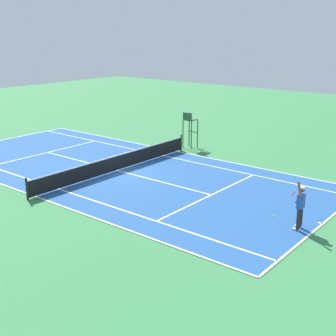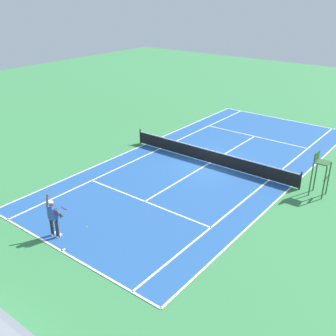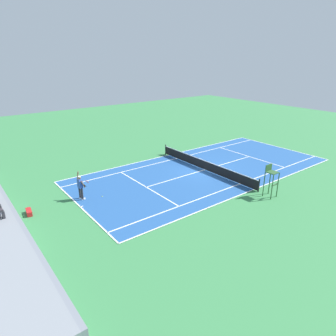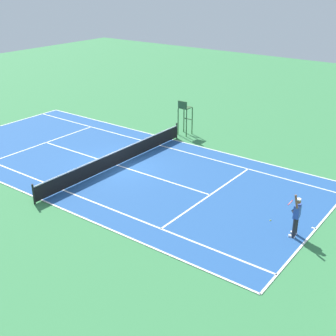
{
  "view_description": "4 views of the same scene",
  "coord_description": "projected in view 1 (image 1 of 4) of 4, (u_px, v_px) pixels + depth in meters",
  "views": [
    {
      "loc": [
        17.54,
        17.9,
        7.65
      ],
      "look_at": [
        0.34,
        3.97,
        1.0
      ],
      "focal_mm": 49.12,
      "sensor_mm": 36.0,
      "label": 1
    },
    {
      "loc": [
        -12.2,
        20.15,
        10.31
      ],
      "look_at": [
        0.34,
        3.97,
        1.0
      ],
      "focal_mm": 42.32,
      "sensor_mm": 36.0,
      "label": 2
    },
    {
      "loc": [
        -18.54,
        18.4,
        9.87
      ],
      "look_at": [
        0.34,
        3.97,
        1.0
      ],
      "focal_mm": 32.32,
      "sensor_mm": 36.0,
      "label": 3
    },
    {
      "loc": [
        17.68,
        16.94,
        10.46
      ],
      "look_at": [
        0.34,
        3.97,
        1.0
      ],
      "focal_mm": 48.27,
      "sensor_mm": 36.0,
      "label": 4
    }
  ],
  "objects": [
    {
      "name": "ground_plane",
      "position": [
        117.0,
        171.0,
        26.05
      ],
      "size": [
        80.0,
        80.0,
        0.0
      ],
      "primitive_type": "plane",
      "color": "#387F47"
    },
    {
      "name": "court",
      "position": [
        117.0,
        171.0,
        26.04
      ],
      "size": [
        11.08,
        23.88,
        0.03
      ],
      "color": "#235193",
      "rests_on": "ground"
    },
    {
      "name": "net",
      "position": [
        117.0,
        162.0,
        25.89
      ],
      "size": [
        11.98,
        0.1,
        1.07
      ],
      "color": "black",
      "rests_on": "ground"
    },
    {
      "name": "tennis_player",
      "position": [
        300.0,
        206.0,
        18.11
      ],
      "size": [
        0.75,
        0.7,
        2.08
      ],
      "color": "#232328",
      "rests_on": "ground"
    },
    {
      "name": "tennis_ball",
      "position": [
        274.0,
        216.0,
        19.62
      ],
      "size": [
        0.07,
        0.07,
        0.07
      ],
      "primitive_type": "sphere",
      "color": "#D1E533",
      "rests_on": "ground"
    },
    {
      "name": "umpire_chair",
      "position": [
        190.0,
        125.0,
        30.72
      ],
      "size": [
        0.77,
        0.77,
        2.44
      ],
      "color": "#2D562D",
      "rests_on": "ground"
    }
  ]
}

